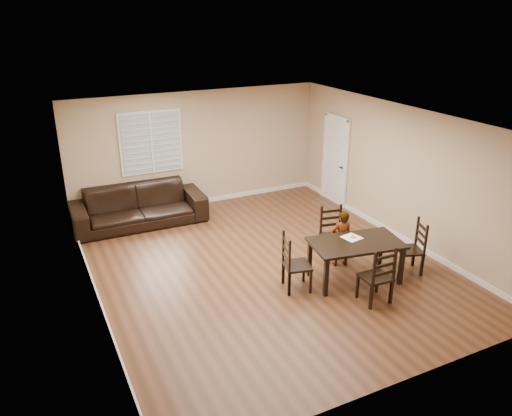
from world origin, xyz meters
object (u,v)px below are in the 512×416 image
at_px(chair_far, 380,279).
at_px(child, 341,239).
at_px(chair_near, 331,233).
at_px(sofa, 139,206).
at_px(dining_table, 356,247).
at_px(chair_right, 416,249).
at_px(chair_left, 290,265).
at_px(donut, 353,236).

bearing_deg(chair_far, child, -97.57).
xyz_separation_m(chair_near, sofa, (-2.94, 3.06, -0.03)).
height_order(dining_table, chair_near, chair_near).
height_order(chair_far, chair_right, chair_far).
height_order(dining_table, sofa, sofa).
bearing_deg(chair_left, chair_far, -120.22).
bearing_deg(chair_left, child, -60.52).
height_order(chair_right, child, child).
bearing_deg(dining_table, chair_near, 89.91).
xyz_separation_m(chair_near, chair_left, (-1.34, -0.77, 0.01)).
relative_size(dining_table, donut, 17.21).
bearing_deg(donut, chair_near, 81.49).
bearing_deg(chair_left, chair_right, -86.20).
relative_size(chair_near, chair_far, 1.00).
distance_m(chair_near, chair_left, 1.54).
distance_m(dining_table, donut, 0.21).
bearing_deg(chair_far, chair_right, -153.62).
bearing_deg(donut, sofa, 126.12).
distance_m(dining_table, chair_left, 1.20).
xyz_separation_m(chair_near, child, (-0.07, -0.42, 0.08)).
height_order(chair_far, child, child).
xyz_separation_m(chair_near, donut, (-0.12, -0.81, 0.30)).
distance_m(child, donut, 0.44).
xyz_separation_m(dining_table, child, (0.10, 0.55, -0.11)).
bearing_deg(chair_left, dining_table, -85.92).
xyz_separation_m(dining_table, chair_near, (0.17, 0.98, -0.19)).
relative_size(child, donut, 10.93).
bearing_deg(donut, child, 83.11).
bearing_deg(dining_table, donut, 83.66).
bearing_deg(chair_far, dining_table, -97.08).
xyz_separation_m(chair_left, child, (1.26, 0.34, 0.07)).
relative_size(chair_left, donut, 10.37).
xyz_separation_m(dining_table, donut, (0.05, 0.17, 0.11)).
bearing_deg(donut, chair_left, 178.02).
distance_m(chair_far, sofa, 5.53).
bearing_deg(sofa, child, -49.25).
bearing_deg(chair_right, donut, -89.19).
distance_m(chair_left, sofa, 4.14).
relative_size(dining_table, chair_near, 1.69).
xyz_separation_m(chair_near, chair_far, (-0.29, -1.79, 0.00)).
bearing_deg(chair_near, child, -89.44).
bearing_deg(child, sofa, -38.07).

